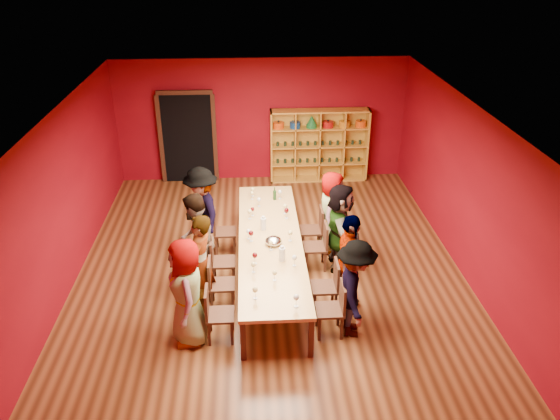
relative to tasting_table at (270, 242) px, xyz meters
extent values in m
cube|color=#4D2814|center=(0.00, 0.00, -0.71)|extent=(7.10, 9.10, 0.02)
cube|color=maroon|center=(0.00, 4.51, 0.80)|extent=(7.10, 0.02, 3.00)
cube|color=maroon|center=(0.00, -4.51, 0.80)|extent=(7.10, 0.02, 3.00)
cube|color=maroon|center=(-3.51, 0.00, 0.80)|extent=(0.02, 9.10, 3.00)
cube|color=maroon|center=(3.51, 0.00, 0.80)|extent=(0.02, 9.10, 3.00)
cube|color=silver|center=(0.00, 0.00, 2.31)|extent=(7.10, 9.10, 0.02)
cube|color=#B48A4B|center=(0.00, 0.00, 0.02)|extent=(1.10, 4.50, 0.06)
cube|color=black|center=(-0.49, -2.17, -0.35)|extent=(0.08, 0.08, 0.69)
cube|color=black|center=(-0.49, 2.17, -0.35)|extent=(0.08, 0.08, 0.69)
cube|color=black|center=(0.49, -2.17, -0.35)|extent=(0.08, 0.08, 0.69)
cube|color=black|center=(0.49, 2.17, -0.35)|extent=(0.08, 0.08, 0.69)
cube|color=black|center=(-1.80, 4.44, 0.40)|extent=(1.20, 0.14, 2.20)
cube|color=black|center=(-1.80, 4.37, 1.55)|extent=(1.32, 0.06, 0.10)
cube|color=black|center=(-2.45, 4.37, 0.40)|extent=(0.10, 0.06, 2.20)
cube|color=black|center=(-1.15, 4.37, 0.40)|extent=(0.10, 0.06, 2.20)
cube|color=gold|center=(0.22, 4.28, 0.20)|extent=(0.04, 0.40, 1.80)
cube|color=gold|center=(2.58, 4.28, 0.20)|extent=(0.04, 0.40, 1.80)
cube|color=gold|center=(1.40, 4.28, 1.08)|extent=(2.40, 0.40, 0.04)
cube|color=gold|center=(1.40, 4.28, -0.68)|extent=(2.40, 0.40, 0.04)
cube|color=gold|center=(1.40, 4.47, 0.20)|extent=(2.40, 0.02, 1.80)
cube|color=gold|center=(1.40, 4.28, -0.25)|extent=(2.36, 0.38, 0.03)
cube|color=gold|center=(1.40, 4.28, 0.20)|extent=(2.36, 0.38, 0.03)
cube|color=gold|center=(1.40, 4.28, 0.65)|extent=(2.36, 0.38, 0.03)
cube|color=gold|center=(0.80, 4.28, 0.20)|extent=(0.03, 0.38, 1.76)
cube|color=gold|center=(1.40, 4.28, 0.20)|extent=(0.03, 0.38, 1.76)
cube|color=gold|center=(2.00, 4.28, 0.20)|extent=(0.03, 0.38, 1.76)
cylinder|color=#E34E0D|center=(0.40, 4.28, 0.74)|extent=(0.26, 0.26, 0.15)
sphere|color=black|center=(0.40, 4.28, 0.84)|extent=(0.05, 0.05, 0.05)
cylinder|color=navy|center=(0.80, 4.28, 0.74)|extent=(0.26, 0.26, 0.15)
sphere|color=black|center=(0.80, 4.28, 0.84)|extent=(0.05, 0.05, 0.05)
cylinder|color=#1B6D36|center=(1.20, 4.28, 0.71)|extent=(0.26, 0.26, 0.08)
cone|color=#1B6D36|center=(1.20, 4.28, 0.86)|extent=(0.24, 0.24, 0.22)
cylinder|color=#A11212|center=(1.60, 4.28, 0.74)|extent=(0.26, 0.26, 0.15)
sphere|color=black|center=(1.60, 4.28, 0.84)|extent=(0.05, 0.05, 0.05)
cylinder|color=orange|center=(2.00, 4.28, 0.74)|extent=(0.26, 0.26, 0.15)
sphere|color=black|center=(2.00, 4.28, 0.84)|extent=(0.05, 0.05, 0.05)
cylinder|color=#E34E0D|center=(2.40, 4.28, 0.74)|extent=(0.26, 0.26, 0.15)
sphere|color=black|center=(2.40, 4.28, 0.84)|extent=(0.05, 0.05, 0.05)
cylinder|color=black|center=(0.38, 4.28, -0.18)|extent=(0.07, 0.07, 0.10)
cylinder|color=black|center=(0.56, 4.28, -0.18)|extent=(0.07, 0.07, 0.10)
cylinder|color=black|center=(0.75, 4.28, -0.18)|extent=(0.07, 0.07, 0.10)
cylinder|color=black|center=(0.93, 4.28, -0.18)|extent=(0.07, 0.07, 0.10)
cylinder|color=black|center=(1.12, 4.28, -0.18)|extent=(0.07, 0.07, 0.10)
cylinder|color=black|center=(1.30, 4.28, -0.18)|extent=(0.07, 0.07, 0.10)
cylinder|color=black|center=(1.49, 4.28, -0.18)|extent=(0.07, 0.07, 0.10)
cylinder|color=black|center=(1.67, 4.28, -0.18)|extent=(0.07, 0.07, 0.10)
cylinder|color=black|center=(1.86, 4.28, -0.18)|extent=(0.07, 0.07, 0.10)
cylinder|color=black|center=(2.04, 4.28, -0.18)|extent=(0.07, 0.07, 0.10)
cylinder|color=black|center=(2.23, 4.28, -0.18)|extent=(0.07, 0.07, 0.10)
cylinder|color=black|center=(2.42, 4.28, -0.18)|extent=(0.07, 0.07, 0.10)
cylinder|color=black|center=(0.38, 4.28, 0.27)|extent=(0.07, 0.07, 0.10)
cylinder|color=black|center=(0.56, 4.28, 0.27)|extent=(0.07, 0.07, 0.10)
cylinder|color=black|center=(0.75, 4.28, 0.27)|extent=(0.07, 0.07, 0.10)
cylinder|color=black|center=(0.93, 4.28, 0.27)|extent=(0.07, 0.07, 0.10)
cylinder|color=black|center=(1.12, 4.28, 0.27)|extent=(0.07, 0.07, 0.10)
cylinder|color=black|center=(1.30, 4.28, 0.27)|extent=(0.07, 0.07, 0.10)
cylinder|color=black|center=(1.49, 4.28, 0.27)|extent=(0.07, 0.07, 0.10)
cylinder|color=black|center=(1.67, 4.28, 0.27)|extent=(0.07, 0.07, 0.10)
cylinder|color=black|center=(1.86, 4.28, 0.27)|extent=(0.07, 0.07, 0.10)
cylinder|color=black|center=(2.04, 4.28, 0.27)|extent=(0.07, 0.07, 0.10)
cylinder|color=black|center=(2.23, 4.28, 0.27)|extent=(0.07, 0.07, 0.10)
cylinder|color=black|center=(2.42, 4.28, 0.27)|extent=(0.07, 0.07, 0.10)
cube|color=black|center=(-0.83, -1.67, -0.27)|extent=(0.42, 0.42, 0.04)
cube|color=black|center=(-1.02, -1.67, -0.03)|extent=(0.04, 0.40, 0.44)
cube|color=black|center=(-1.00, -1.84, -0.49)|extent=(0.04, 0.04, 0.41)
cube|color=black|center=(-0.66, -1.84, -0.49)|extent=(0.04, 0.04, 0.41)
cube|color=black|center=(-1.00, -1.50, -0.49)|extent=(0.04, 0.04, 0.41)
cube|color=black|center=(-0.66, -1.50, -0.49)|extent=(0.04, 0.04, 0.41)
imported|color=#46464A|center=(-1.30, -1.67, 0.16)|extent=(0.60, 0.91, 1.72)
cube|color=black|center=(-0.83, -0.88, -0.27)|extent=(0.42, 0.42, 0.04)
cube|color=black|center=(-1.02, -0.88, -0.03)|extent=(0.04, 0.40, 0.44)
cube|color=black|center=(-1.00, -1.05, -0.49)|extent=(0.04, 0.04, 0.41)
cube|color=black|center=(-0.66, -1.05, -0.49)|extent=(0.04, 0.04, 0.41)
cube|color=black|center=(-1.00, -0.71, -0.49)|extent=(0.04, 0.04, 0.41)
cube|color=black|center=(-0.66, -0.71, -0.49)|extent=(0.04, 0.04, 0.41)
imported|color=#4E4D52|center=(-1.15, -0.88, 0.15)|extent=(0.61, 0.72, 1.70)
cube|color=black|center=(-0.83, -0.19, -0.27)|extent=(0.42, 0.42, 0.04)
cube|color=black|center=(-1.02, -0.19, -0.03)|extent=(0.04, 0.40, 0.44)
cube|color=black|center=(-1.00, -0.36, -0.49)|extent=(0.04, 0.04, 0.41)
cube|color=black|center=(-0.66, -0.36, -0.49)|extent=(0.04, 0.04, 0.41)
cube|color=black|center=(-1.00, -0.02, -0.49)|extent=(0.04, 0.04, 0.41)
cube|color=black|center=(-0.66, -0.02, -0.49)|extent=(0.04, 0.04, 0.41)
imported|color=#4F4F54|center=(-1.29, -0.19, 0.16)|extent=(0.62, 0.92, 1.73)
cube|color=black|center=(-0.83, 0.89, -0.27)|extent=(0.42, 0.42, 0.04)
cube|color=black|center=(-1.02, 0.89, -0.03)|extent=(0.04, 0.40, 0.44)
cube|color=black|center=(-1.00, 0.72, -0.49)|extent=(0.04, 0.04, 0.41)
cube|color=black|center=(-0.66, 0.72, -0.49)|extent=(0.04, 0.04, 0.41)
cube|color=black|center=(-1.00, 1.06, -0.49)|extent=(0.04, 0.04, 0.41)
cube|color=black|center=(-0.66, 1.06, -0.49)|extent=(0.04, 0.04, 0.41)
imported|color=#4B4B50|center=(-1.24, 0.89, 0.18)|extent=(0.85, 1.23, 1.76)
cube|color=black|center=(0.83, -1.66, -0.27)|extent=(0.42, 0.42, 0.04)
cube|color=black|center=(1.02, -1.66, -0.03)|extent=(0.04, 0.40, 0.44)
cube|color=black|center=(0.66, -1.83, -0.49)|extent=(0.04, 0.04, 0.41)
cube|color=black|center=(1.00, -1.83, -0.49)|extent=(0.04, 0.04, 0.41)
cube|color=black|center=(0.66, -1.49, -0.49)|extent=(0.04, 0.04, 0.41)
cube|color=black|center=(1.00, -1.49, -0.49)|extent=(0.04, 0.04, 0.41)
imported|color=silver|center=(1.20, -1.66, 0.10)|extent=(0.54, 1.08, 1.61)
cube|color=black|center=(0.83, -1.05, -0.27)|extent=(0.42, 0.42, 0.04)
cube|color=black|center=(1.02, -1.05, -0.03)|extent=(0.04, 0.40, 0.44)
cube|color=black|center=(0.66, -1.22, -0.49)|extent=(0.04, 0.04, 0.41)
cube|color=black|center=(1.00, -1.22, -0.49)|extent=(0.04, 0.04, 0.41)
cube|color=black|center=(0.66, -0.88, -0.49)|extent=(0.04, 0.04, 0.41)
cube|color=black|center=(1.00, -0.88, -0.49)|extent=(0.04, 0.04, 0.41)
imported|color=#537EAC|center=(1.20, -1.05, 0.16)|extent=(0.72, 1.10, 1.72)
cube|color=black|center=(0.83, 0.22, -0.27)|extent=(0.42, 0.42, 0.04)
cube|color=black|center=(1.02, 0.22, -0.03)|extent=(0.04, 0.40, 0.44)
cube|color=black|center=(0.66, 0.05, -0.49)|extent=(0.04, 0.04, 0.41)
cube|color=black|center=(1.00, 0.05, -0.49)|extent=(0.04, 0.04, 0.41)
cube|color=black|center=(0.66, 0.39, -0.49)|extent=(0.04, 0.04, 0.41)
cube|color=black|center=(1.00, 0.39, -0.49)|extent=(0.04, 0.04, 0.41)
imported|color=beige|center=(1.27, 0.22, 0.14)|extent=(0.51, 1.56, 1.67)
cube|color=black|center=(0.83, 0.86, -0.27)|extent=(0.42, 0.42, 0.04)
cube|color=black|center=(1.02, 0.86, -0.03)|extent=(0.04, 0.40, 0.44)
cube|color=black|center=(0.66, 0.69, -0.49)|extent=(0.04, 0.04, 0.41)
cube|color=black|center=(1.00, 0.69, -0.49)|extent=(0.04, 0.04, 0.41)
cube|color=black|center=(0.66, 1.03, -0.49)|extent=(0.04, 0.04, 0.41)
cube|color=black|center=(1.00, 1.03, -0.49)|extent=(0.04, 0.04, 0.41)
imported|color=#15163B|center=(1.21, 0.86, 0.11)|extent=(0.66, 0.89, 1.62)
cylinder|color=silver|center=(-0.28, 1.80, 0.05)|extent=(0.06, 0.06, 0.01)
cylinder|color=silver|center=(-0.28, 1.80, 0.11)|extent=(0.01, 0.01, 0.11)
ellipsoid|color=#D1C582|center=(-0.28, 1.80, 0.20)|extent=(0.08, 0.08, 0.09)
cylinder|color=silver|center=(0.27, 1.64, 0.05)|extent=(0.06, 0.06, 0.01)
cylinder|color=silver|center=(0.27, 1.64, 0.11)|extent=(0.01, 0.01, 0.11)
ellipsoid|color=silver|center=(0.27, 1.64, 0.20)|extent=(0.08, 0.08, 0.09)
cylinder|color=silver|center=(-0.31, -1.03, 0.05)|extent=(0.06, 0.06, 0.01)
cylinder|color=silver|center=(-0.31, -1.03, 0.11)|extent=(0.01, 0.01, 0.11)
ellipsoid|color=#D1C582|center=(-0.31, -1.03, 0.20)|extent=(0.08, 0.08, 0.09)
cylinder|color=silver|center=(0.00, -0.37, 0.05)|extent=(0.06, 0.06, 0.01)
cylinder|color=silver|center=(0.00, -0.37, 0.11)|extent=(0.01, 0.01, 0.10)
ellipsoid|color=#D1C582|center=(0.00, -0.37, 0.20)|extent=(0.08, 0.08, 0.09)
cylinder|color=silver|center=(0.01, -1.28, 0.05)|extent=(0.06, 0.06, 0.01)
cylinder|color=silver|center=(0.01, -1.28, 0.11)|extent=(0.01, 0.01, 0.10)
ellipsoid|color=#D1C582|center=(0.01, -1.28, 0.19)|extent=(0.07, 0.07, 0.08)
cylinder|color=silver|center=(-0.30, -1.73, 0.06)|extent=(0.07, 0.07, 0.01)
cylinder|color=silver|center=(-0.30, -1.73, 0.12)|extent=(0.01, 0.01, 0.11)
ellipsoid|color=#D1C582|center=(-0.30, -1.73, 0.21)|extent=(0.08, 0.08, 0.10)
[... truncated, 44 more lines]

